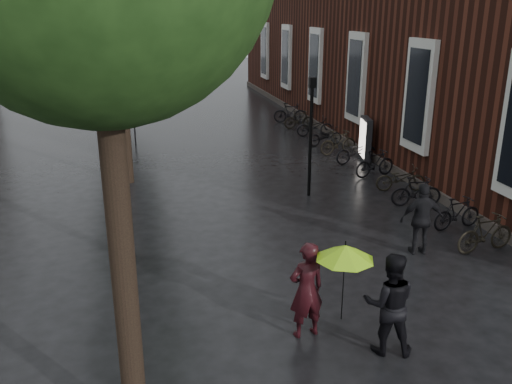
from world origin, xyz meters
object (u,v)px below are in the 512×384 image
object	(u,v)px
parked_bicycles	(352,150)
ad_lightbox	(365,139)
person_burgundy	(306,290)
lamp_post	(311,126)
person_black	(389,304)
pedestrian_walking	(422,219)

from	to	relation	value
parked_bicycles	ad_lightbox	bearing A→B (deg)	2.86
person_burgundy	parked_bicycles	distance (m)	12.16
person_burgundy	lamp_post	bearing A→B (deg)	-118.53
person_black	ad_lightbox	size ratio (longest dim) A/B	1.09
person_black	lamp_post	bearing A→B (deg)	-80.47
ad_lightbox	lamp_post	size ratio (longest dim) A/B	0.46
pedestrian_walking	lamp_post	size ratio (longest dim) A/B	0.48
parked_bicycles	pedestrian_walking	bearing A→B (deg)	-101.61
pedestrian_walking	ad_lightbox	size ratio (longest dim) A/B	1.05
ad_lightbox	parked_bicycles	bearing A→B (deg)	-165.02
person_black	pedestrian_walking	bearing A→B (deg)	-107.86
pedestrian_walking	ad_lightbox	bearing A→B (deg)	-95.86
ad_lightbox	lamp_post	xyz separation A→B (m)	(-3.46, -3.44, 1.41)
pedestrian_walking	lamp_post	xyz separation A→B (m)	(-1.23, 4.73, 1.37)
person_black	pedestrian_walking	xyz separation A→B (m)	(2.60, 3.47, -0.04)
person_black	pedestrian_walking	world-z (taller)	person_black
person_burgundy	parked_bicycles	world-z (taller)	person_burgundy
parked_bicycles	lamp_post	size ratio (longest dim) A/B	4.56
ad_lightbox	person_black	bearing A→B (deg)	-100.41
person_black	ad_lightbox	bearing A→B (deg)	-93.51
person_black	pedestrian_walking	distance (m)	4.34
person_black	lamp_post	distance (m)	8.43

